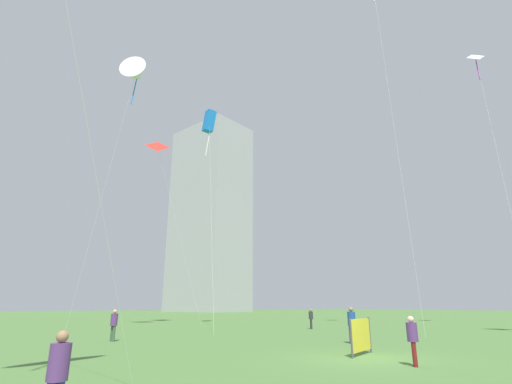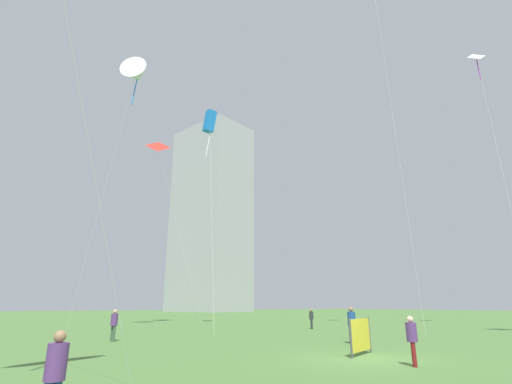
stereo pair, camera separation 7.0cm
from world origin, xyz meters
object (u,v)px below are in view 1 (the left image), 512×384
Objects in this scene: person_standing_4 at (58,372)px; event_banner at (361,335)px; kite_flying_0 at (136,73)px; person_standing_1 at (311,317)px; kite_flying_3 at (476,60)px; kite_flying_7 at (158,147)px; person_standing_6 at (352,322)px; distant_highrise_0 at (210,216)px; kite_flying_2 at (209,122)px; person_standing_2 at (413,337)px; person_standing_5 at (114,323)px.

person_standing_4 reaches higher than event_banner.
kite_flying_0 is (7.11, 26.57, 23.27)m from person_standing_4.
person_standing_1 is 17.35m from event_banner.
kite_flying_7 is (-26.13, 24.07, -7.61)m from kite_flying_3.
person_standing_4 is 0.83× the size of person_standing_6.
person_standing_6 is at bearing -127.52° from distant_highrise_0.
kite_flying_2 is (0.42, 19.20, 20.10)m from person_standing_6.
kite_flying_3 is (27.12, 7.73, 26.26)m from person_standing_2.
person_standing_5 reaches higher than event_banner.
person_standing_4 is at bearing -109.95° from kite_flying_7.
distant_highrise_0 is at bearing -174.03° from person_standing_1.
event_banner is at bearing -78.54° from kite_flying_0.
person_standing_1 is 20.34m from person_standing_2.
kite_flying_2 is at bearing -137.56° from person_standing_2.
kite_flying_3 reaches higher than kite_flying_2.
kite_flying_3 is (30.88, -17.98, 3.02)m from kite_flying_0.
distant_highrise_0 is (47.59, 84.42, 28.38)m from person_standing_5.
kite_flying_2 is 0.38× the size of distant_highrise_0.
kite_flying_7 is at bearing 52.04° from kite_flying_0.
kite_flying_7 reaches higher than person_standing_5.
person_standing_2 is 38.53m from kite_flying_3.
kite_flying_3 is (37.99, 8.59, 26.29)m from person_standing_4.
kite_flying_3 is (23.00, 1.17, 26.11)m from person_standing_6.
event_banner is at bearing -3.03° from person_standing_4.
distant_highrise_0 is (14.32, 91.53, 2.19)m from kite_flying_3.
person_standing_1 is 0.08× the size of kite_flying_7.
kite_flying_3 reaches higher than event_banner.
person_standing_5 reaches higher than person_standing_1.
person_standing_4 is at bearing -120.07° from kite_flying_2.
kite_flying_2 is 10.46× the size of event_banner.
person_standing_2 is 34.86m from kite_flying_0.
person_standing_4 is 36.84m from kite_flying_2.
kite_flying_7 is at bearing 48.67° from person_standing_4.
kite_flying_7 is at bearing 137.36° from kite_flying_3.
person_standing_2 is 16.06m from person_standing_5.
event_banner is at bearing -80.96° from person_standing_6.
kite_flying_0 is 0.44× the size of distant_highrise_0.
kite_flying_0 is 0.91× the size of kite_flying_3.
kite_flying_2 is 0.79× the size of kite_flying_3.
person_standing_5 is 0.03× the size of distant_highrise_0.
person_standing_6 reaches higher than person_standing_2.
person_standing_5 is (-16.84, -2.46, 0.05)m from person_standing_1.
person_standing_6 is at bearing -4.91° from person_standing_1.
person_standing_4 is 0.90× the size of person_standing_5.
kite_flying_7 is (-9.71, 14.50, 18.63)m from person_standing_1.
person_standing_2 is at bearing -128.26° from distant_highrise_0.
kite_flying_7 is 34.37m from event_banner.
person_standing_6 is 0.86× the size of event_banner.
person_standing_5 is 0.07× the size of kite_flying_0.
kite_flying_2 is (4.54, 25.76, 20.25)m from person_standing_2.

